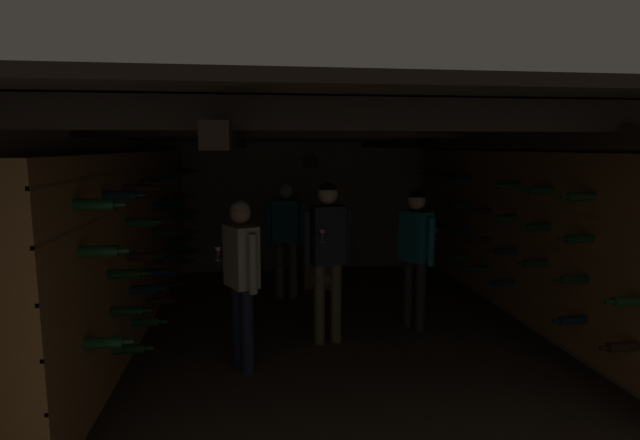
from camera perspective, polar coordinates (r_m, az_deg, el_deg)
ground_plane at (r=5.71m, az=1.81°, el=-13.26°), size 8.40×8.40×0.00m
room_shell at (r=5.63m, az=1.40°, el=1.28°), size 4.72×6.52×2.41m
wine_crate_stack at (r=7.58m, az=0.06°, el=-4.25°), size 0.52×0.35×0.90m
display_bottle at (r=7.49m, az=-0.48°, el=0.15°), size 0.08×0.08×0.35m
person_host_center at (r=5.30m, az=0.88°, el=-2.98°), size 0.53×0.37×1.74m
person_guest_mid_left at (r=4.74m, az=-8.93°, el=-5.55°), size 0.42×0.49×1.62m
person_guest_rear_center at (r=6.89m, az=-3.91°, el=-1.11°), size 0.54×0.33×1.62m
person_guest_mid_right at (r=5.82m, az=10.83°, el=-3.01°), size 0.43×0.49×1.62m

